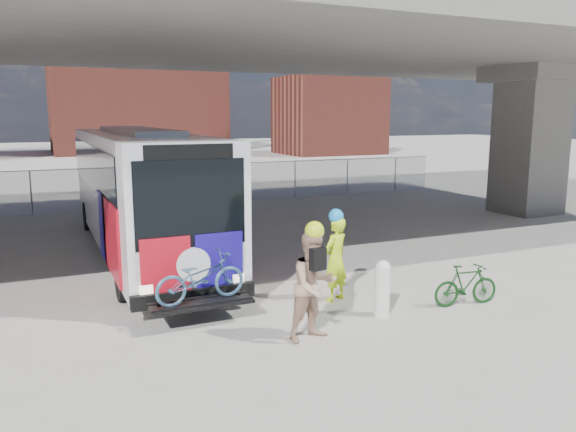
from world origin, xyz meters
TOP-DOWN VIEW (x-y plane):
  - ground at (0.00, 0.00)m, footprint 160.00×160.00m
  - bus at (-2.00, 3.60)m, footprint 2.67×13.00m
  - overpass at (0.00, 4.00)m, footprint 40.00×16.00m
  - chainlink_fence at (0.00, 12.00)m, footprint 30.00×0.06m
  - brick_buildings at (1.23, 48.23)m, footprint 54.00×22.00m
  - smokestack at (14.00, 55.00)m, footprint 2.20×2.20m
  - bollard at (1.52, -3.99)m, footprint 0.31×0.31m
  - cyclist_hivis at (1.12, -2.72)m, footprint 0.81×0.69m
  - cyclist_tan at (-0.30, -4.49)m, footprint 1.11×0.94m
  - bike_parked at (3.53, -4.19)m, footprint 1.56×0.64m

SIDE VIEW (x-z plane):
  - ground at x=0.00m, z-range 0.00..0.00m
  - bike_parked at x=3.53m, z-range 0.00..0.91m
  - bollard at x=1.52m, z-range 0.04..1.22m
  - cyclist_hivis at x=1.12m, z-range -0.04..2.03m
  - cyclist_tan at x=-0.30m, z-range -0.06..2.15m
  - chainlink_fence at x=0.00m, z-range -13.58..16.42m
  - bus at x=-2.00m, z-range 0.26..3.95m
  - brick_buildings at x=1.23m, z-range -0.58..11.42m
  - overpass at x=0.00m, z-range 2.57..10.52m
  - smokestack at x=14.00m, z-range 0.00..25.00m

